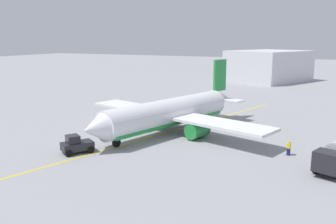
% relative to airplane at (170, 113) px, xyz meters
% --- Properties ---
extents(ground_plane, '(400.00, 400.00, 0.00)m').
position_rel_airplane_xyz_m(ground_plane, '(0.44, -0.13, -2.75)').
color(ground_plane, '#939399').
extents(airplane, '(29.80, 31.16, 9.87)m').
position_rel_airplane_xyz_m(airplane, '(0.00, 0.00, 0.00)').
color(airplane, white).
rests_on(airplane, ground).
extents(pushback_tug, '(4.11, 3.78, 2.20)m').
position_rel_airplane_xyz_m(pushback_tug, '(13.71, -5.80, -1.74)').
color(pushback_tug, '#232328').
rests_on(pushback_tug, ground).
extents(refueling_worker, '(0.57, 0.43, 1.71)m').
position_rel_airplane_xyz_m(refueling_worker, '(3.66, 16.99, -1.93)').
color(refueling_worker, navy).
rests_on(refueling_worker, ground).
extents(safety_cone_nose, '(0.54, 0.54, 0.60)m').
position_rel_airplane_xyz_m(safety_cone_nose, '(10.90, -9.73, -2.45)').
color(safety_cone_nose, '#F2590F').
rests_on(safety_cone_nose, ground).
extents(distant_hangar, '(28.22, 26.04, 9.40)m').
position_rel_airplane_xyz_m(distant_hangar, '(-70.60, 0.68, 1.94)').
color(distant_hangar, silver).
rests_on(distant_hangar, ground).
extents(taxi_line_marking, '(58.34, 17.68, 0.01)m').
position_rel_airplane_xyz_m(taxi_line_marking, '(0.44, -0.13, -2.74)').
color(taxi_line_marking, yellow).
rests_on(taxi_line_marking, ground).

